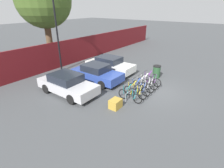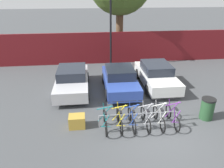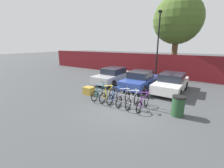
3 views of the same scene
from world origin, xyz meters
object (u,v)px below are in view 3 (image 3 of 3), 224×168
at_px(lamp_post, 158,43).
at_px(cargo_crate, 89,91).
at_px(bike_rack, 121,95).
at_px(trash_bin, 178,106).
at_px(bicycle_silver, 123,99).
at_px(car_silver, 113,76).
at_px(tree_behind_hoarding, 178,20).
at_px(bicycle_white, 133,101).
at_px(bicycle_teal, 100,93).
at_px(car_blue, 140,80).
at_px(bicycle_purple, 143,103).
at_px(car_white, 171,83).
at_px(bicycle_yellow, 108,95).
at_px(bicycle_blue, 115,97).

height_order(lamp_post, cargo_crate, lamp_post).
relative_size(bike_rack, trash_bin, 3.44).
bearing_deg(bike_rack, bicycle_silver, -28.14).
distance_m(car_silver, trash_bin, 7.34).
bearing_deg(tree_behind_hoarding, bicycle_silver, -91.96).
bearing_deg(bicycle_white, bicycle_teal, -176.92).
distance_m(car_blue, cargo_crate, 4.24).
bearing_deg(bicycle_silver, bicycle_purple, 0.83).
bearing_deg(bicycle_teal, car_white, 47.27).
distance_m(car_silver, lamp_post, 5.64).
relative_size(bicycle_yellow, car_silver, 0.39).
distance_m(bicycle_purple, car_white, 4.26).
distance_m(bicycle_white, trash_bin, 2.39).
xyz_separation_m(bicycle_teal, bicycle_silver, (1.78, 0.00, 0.00)).
distance_m(bicycle_teal, car_silver, 4.30).
distance_m(car_white, lamp_post, 5.35).
bearing_deg(tree_behind_hoarding, bicycle_white, -88.78).
bearing_deg(bicycle_white, bicycle_purple, 3.08).
distance_m(bicycle_teal, cargo_crate, 1.24).
relative_size(car_silver, lamp_post, 0.66).
relative_size(bike_rack, bicycle_blue, 2.07).
distance_m(car_silver, car_white, 5.11).
bearing_deg(bike_rack, car_white, 63.63).
height_order(bike_rack, bicycle_blue, bicycle_blue).
relative_size(bicycle_teal, cargo_crate, 2.44).
bearing_deg(bicycle_white, trash_bin, 9.60).
relative_size(bicycle_silver, tree_behind_hoarding, 0.20).
relative_size(bicycle_white, car_silver, 0.39).
xyz_separation_m(bicycle_teal, trash_bin, (4.75, 0.27, 0.14)).
relative_size(bicycle_blue, cargo_crate, 2.44).
xyz_separation_m(bike_rack, bicycle_blue, (-0.34, -0.15, -0.11)).
bearing_deg(bicycle_teal, bicycle_yellow, -2.89).
bearing_deg(bicycle_silver, car_white, 68.43).
distance_m(bike_rack, trash_bin, 3.25).
xyz_separation_m(bicycle_silver, trash_bin, (2.97, 0.27, 0.14)).
relative_size(bicycle_yellow, lamp_post, 0.26).
bearing_deg(bicycle_teal, bicycle_white, -2.89).
distance_m(bicycle_yellow, bicycle_purple, 2.38).
distance_m(bike_rack, bicycle_white, 0.89).
xyz_separation_m(lamp_post, cargo_crate, (-2.31, -7.72, -3.36)).
relative_size(lamp_post, trash_bin, 6.37).
relative_size(car_white, cargo_crate, 6.30).
xyz_separation_m(cargo_crate, tree_behind_hoarding, (3.36, 10.52, 5.69)).
distance_m(lamp_post, trash_bin, 9.08).
relative_size(bicycle_yellow, bicycle_purple, 1.00).
xyz_separation_m(car_blue, trash_bin, (3.57, -3.47, -0.17)).
distance_m(bicycle_blue, tree_behind_hoarding, 12.18).
bearing_deg(bicycle_blue, bicycle_purple, 3.51).
bearing_deg(bicycle_yellow, bike_rack, 7.29).
height_order(bicycle_teal, lamp_post, lamp_post).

